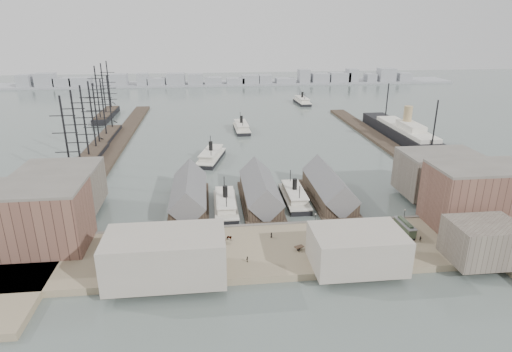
{
  "coord_description": "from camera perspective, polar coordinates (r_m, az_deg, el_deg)",
  "views": [
    {
      "loc": [
        -17.99,
        -128.44,
        63.83
      ],
      "look_at": [
        0.0,
        30.0,
        6.0
      ],
      "focal_mm": 30.0,
      "sensor_mm": 36.0,
      "label": 1
    }
  ],
  "objects": [
    {
      "name": "pedestrian_7",
      "position": [
        129.54,
        18.49,
        -9.28
      ],
      "size": [
        0.95,
        1.25,
        1.71
      ],
      "primitive_type": "imported",
      "rotation": [
        0.0,
        0.0,
        4.39
      ],
      "color": "black",
      "rests_on": "quay"
    },
    {
      "name": "warehouse_east_front",
      "position": [
        152.81,
        27.42,
        -2.45
      ],
      "size": [
        30.0,
        18.0,
        19.0
      ],
      "primitive_type": "cube",
      "color": "brown",
      "rests_on": "east_land"
    },
    {
      "name": "pedestrian_1",
      "position": [
        124.75,
        -13.63,
        -9.94
      ],
      "size": [
        0.73,
        0.91,
        1.75
      ],
      "primitive_type": "imported",
      "rotation": [
        0.0,
        0.0,
        1.48
      ],
      "color": "black",
      "rests_on": "quay"
    },
    {
      "name": "street_bldg_center",
      "position": [
        118.21,
        13.32,
        -9.39
      ],
      "size": [
        24.0,
        16.0,
        10.0
      ],
      "primitive_type": "cube",
      "color": "gray",
      "rests_on": "quay"
    },
    {
      "name": "horse_cart_center",
      "position": [
        129.09,
        -3.89,
        -8.32
      ],
      "size": [
        4.8,
        3.5,
        1.63
      ],
      "rotation": [
        0.0,
        0.0,
        1.04
      ],
      "color": "black",
      "rests_on": "quay"
    },
    {
      "name": "ferry_open_near",
      "position": [
        208.43,
        -6.01,
        2.68
      ],
      "size": [
        15.52,
        29.86,
        10.22
      ],
      "rotation": [
        0.0,
        0.0,
        -0.25
      ],
      "color": "black",
      "rests_on": "ground"
    },
    {
      "name": "sailing_ship_near",
      "position": [
        212.6,
        -21.78,
        1.76
      ],
      "size": [
        8.94,
        61.58,
        36.75
      ],
      "color": "black",
      "rests_on": "ground"
    },
    {
      "name": "pedestrian_10",
      "position": [
        137.55,
        21.1,
        -7.83
      ],
      "size": [
        0.95,
        0.8,
        1.72
      ],
      "primitive_type": "imported",
      "rotation": [
        0.0,
        0.0,
        6.09
      ],
      "color": "black",
      "rests_on": "quay"
    },
    {
      "name": "warehouse_west_back",
      "position": [
        164.79,
        -24.45,
        -1.37
      ],
      "size": [
        26.0,
        20.0,
        14.0
      ],
      "primitive_type": "cube",
      "color": "#60564C",
      "rests_on": "west_land"
    },
    {
      "name": "pedestrian_8",
      "position": [
        143.25,
        19.05,
        -6.44
      ],
      "size": [
        0.91,
        1.06,
        1.71
      ],
      "primitive_type": "imported",
      "rotation": [
        0.0,
        0.0,
        4.12
      ],
      "color": "black",
      "rests_on": "quay"
    },
    {
      "name": "sailing_ship_mid",
      "position": [
        257.87,
        -19.28,
        5.04
      ],
      "size": [
        8.37,
        48.38,
        34.42
      ],
      "color": "black",
      "rests_on": "ground"
    },
    {
      "name": "lamp_post_far_w",
      "position": [
        137.74,
        -17.23,
        -6.45
      ],
      "size": [
        0.44,
        0.44,
        3.92
      ],
      "color": "black",
      "rests_on": "quay"
    },
    {
      "name": "ocean_steamer",
      "position": [
        255.41,
        19.33,
        5.32
      ],
      "size": [
        13.64,
        99.69,
        19.94
      ],
      "color": "black",
      "rests_on": "ground"
    },
    {
      "name": "west_wharf",
      "position": [
        242.19,
        -18.2,
        3.84
      ],
      "size": [
        10.0,
        220.0,
        1.6
      ],
      "primitive_type": "cube",
      "color": "#2D231C",
      "rests_on": "ground"
    },
    {
      "name": "east_wharf",
      "position": [
        246.78,
        16.7,
        4.28
      ],
      "size": [
        10.0,
        180.0,
        1.6
      ],
      "primitive_type": "cube",
      "color": "#2D231C",
      "rests_on": "ground"
    },
    {
      "name": "ground",
      "position": [
        144.55,
        1.35,
        -6.28
      ],
      "size": [
        900.0,
        900.0,
        0.0
      ],
      "primitive_type": "plane",
      "color": "#4C5853",
      "rests_on": "ground"
    },
    {
      "name": "seawall",
      "position": [
        139.43,
        1.64,
        -6.79
      ],
      "size": [
        180.0,
        1.2,
        2.3
      ],
      "primitive_type": "cube",
      "color": "#59544C",
      "rests_on": "ground"
    },
    {
      "name": "ferry_docked_east",
      "position": [
        160.91,
        5.14,
        -2.66
      ],
      "size": [
        8.0,
        26.66,
        9.52
      ],
      "color": "black",
      "rests_on": "ground"
    },
    {
      "name": "horse_cart_right",
      "position": [
        124.52,
        6.59,
        -9.58
      ],
      "size": [
        4.74,
        3.23,
        1.49
      ],
      "rotation": [
        0.0,
        0.0,
        2.0
      ],
      "color": "black",
      "rests_on": "quay"
    },
    {
      "name": "tram",
      "position": [
        140.27,
        19.21,
        -6.57
      ],
      "size": [
        3.14,
        10.43,
        3.67
      ],
      "rotation": [
        0.0,
        0.0,
        0.05
      ],
      "color": "black",
      "rests_on": "quay"
    },
    {
      "name": "ferry_shed_east",
      "position": [
        162.96,
        9.65,
        -1.66
      ],
      "size": [
        14.0,
        42.0,
        12.6
      ],
      "color": "#2D231C",
      "rests_on": "ground"
    },
    {
      "name": "pedestrian_3",
      "position": [
        118.56,
        -1.17,
        -11.03
      ],
      "size": [
        0.92,
        1.04,
        1.69
      ],
      "primitive_type": "imported",
      "rotation": [
        0.0,
        0.0,
        0.93
      ],
      "color": "black",
      "rests_on": "quay"
    },
    {
      "name": "ferry_open_far",
      "position": [
        357.69,
        6.17,
        9.93
      ],
      "size": [
        10.0,
        29.09,
        10.25
      ],
      "rotation": [
        0.0,
        0.0,
        0.05
      ],
      "color": "black",
      "rests_on": "ground"
    },
    {
      "name": "far_shore",
      "position": [
        466.72,
        -4.58,
        12.5
      ],
      "size": [
        500.0,
        40.0,
        15.72
      ],
      "color": "gray",
      "rests_on": "ground"
    },
    {
      "name": "pedestrian_9",
      "position": [
        146.1,
        26.73,
        -7.03
      ],
      "size": [
        1.01,
        0.94,
        1.74
      ],
      "primitive_type": "imported",
      "rotation": [
        0.0,
        0.0,
        5.68
      ],
      "color": "black",
      "rests_on": "quay"
    },
    {
      "name": "pedestrian_0",
      "position": [
        136.73,
        -19.0,
        -7.71
      ],
      "size": [
        0.81,
        0.81,
        1.82
      ],
      "primitive_type": "imported",
      "rotation": [
        0.0,
        0.0,
        0.8
      ],
      "color": "black",
      "rests_on": "quay"
    },
    {
      "name": "sailing_ship_far",
      "position": [
        320.28,
        -19.32,
        7.82
      ],
      "size": [
        9.07,
        50.39,
        37.29
      ],
      "color": "black",
      "rests_on": "ground"
    },
    {
      "name": "ferry_open_mid",
      "position": [
        265.38,
        -1.95,
        6.53
      ],
      "size": [
        9.32,
        28.23,
        9.99
      ],
      "rotation": [
        0.0,
        0.0,
        0.03
      ],
      "color": "black",
      "rests_on": "ground"
    },
    {
      "name": "quay",
      "position": [
        126.61,
        2.59,
        -9.84
      ],
      "size": [
        180.0,
        30.0,
        2.0
      ],
      "primitive_type": "cube",
      "color": "#7C6D53",
      "rests_on": "ground"
    },
    {
      "name": "pedestrian_5",
      "position": [
        128.22,
        7.25,
        -8.65
      ],
      "size": [
        0.53,
        0.67,
        1.66
      ],
      "primitive_type": "imported",
      "rotation": [
        0.0,
        0.0,
        1.72
      ],
      "color": "black",
      "rests_on": "quay"
    },
    {
      "name": "street_bldg_east",
      "position": [
        132.7,
        28.01,
        -7.72
      ],
      "size": [
        18.0,
        14.0,
        11.0
      ],
      "primitive_type": "cube",
      "color": "#60564C",
      "rests_on": "quay"
    },
    {
      "name": "lamp_post_near_w",
      "position": [
        135.1,
        -4.58,
        -6.09
      ],
      "size": [
        0.44,
        0.44,
        3.92
      ],
      "color": "black",
      "rests_on": "quay"
    },
    {
      "name": "ferry_shed_center",
      "position": [
        157.94,
        0.54,
        -2.08
      ],
      "size": [
        14.0,
        42.0,
        12.6
      ],
      "color": "#2D231C",
      "rests_on": "ground"
    },
    {
      "name": "lamp_post_far_e",
      "position": [
        149.03,
        19.21,
        -4.62
      ],
      "size": [
        0.44,
        0.44,
        3.92
      ],
      "color": "black",
      "rests_on": "quay"
    },
    {
      "name": "warehouse_west_front",
      "position": [
        138.04,
        -28.13,
        -5.08
      ],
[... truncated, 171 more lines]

